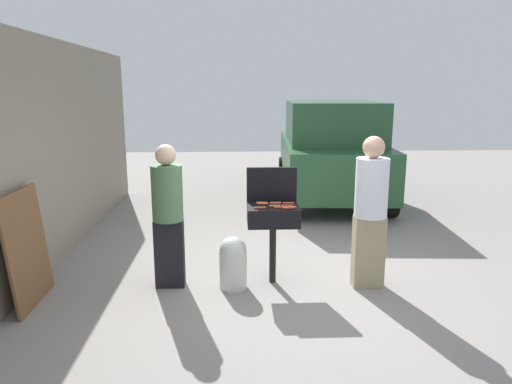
# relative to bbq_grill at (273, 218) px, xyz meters

# --- Properties ---
(ground_plane) EXTENTS (24.00, 24.00, 0.00)m
(ground_plane) POSITION_rel_bbq_grill_xyz_m (0.16, -0.01, -0.80)
(ground_plane) COLOR gray
(house_wall_side) EXTENTS (0.24, 8.00, 2.92)m
(house_wall_side) POSITION_rel_bbq_grill_xyz_m (-2.90, 0.99, 0.67)
(house_wall_side) COLOR gray
(house_wall_side) RESTS_ON ground
(bbq_grill) EXTENTS (0.60, 0.44, 0.94)m
(bbq_grill) POSITION_rel_bbq_grill_xyz_m (0.00, 0.00, 0.00)
(bbq_grill) COLOR black
(bbq_grill) RESTS_ON ground
(grill_lid_open) EXTENTS (0.60, 0.05, 0.42)m
(grill_lid_open) POSITION_rel_bbq_grill_xyz_m (0.00, 0.22, 0.35)
(grill_lid_open) COLOR black
(grill_lid_open) RESTS_ON bbq_grill
(hot_dog_0) EXTENTS (0.13, 0.03, 0.03)m
(hot_dog_0) POSITION_rel_bbq_grill_xyz_m (0.01, -0.04, 0.16)
(hot_dog_0) COLOR #C6593D
(hot_dog_0) RESTS_ON bbq_grill
(hot_dog_1) EXTENTS (0.13, 0.04, 0.03)m
(hot_dog_1) POSITION_rel_bbq_grill_xyz_m (0.16, -0.04, 0.16)
(hot_dog_1) COLOR #AD4228
(hot_dog_1) RESTS_ON bbq_grill
(hot_dog_2) EXTENTS (0.13, 0.04, 0.03)m
(hot_dog_2) POSITION_rel_bbq_grill_xyz_m (-0.12, 0.12, 0.16)
(hot_dog_2) COLOR #C6593D
(hot_dog_2) RESTS_ON bbq_grill
(hot_dog_3) EXTENTS (0.13, 0.04, 0.03)m
(hot_dog_3) POSITION_rel_bbq_grill_xyz_m (0.07, -0.11, 0.16)
(hot_dog_3) COLOR #B74C33
(hot_dog_3) RESTS_ON bbq_grill
(hot_dog_4) EXTENTS (0.13, 0.03, 0.03)m
(hot_dog_4) POSITION_rel_bbq_grill_xyz_m (0.19, -0.12, 0.16)
(hot_dog_4) COLOR #B74C33
(hot_dog_4) RESTS_ON bbq_grill
(hot_dog_5) EXTENTS (0.13, 0.03, 0.03)m
(hot_dog_5) POSITION_rel_bbq_grill_xyz_m (0.04, 0.10, 0.16)
(hot_dog_5) COLOR #C6593D
(hot_dog_5) RESTS_ON bbq_grill
(hot_dog_6) EXTENTS (0.13, 0.03, 0.03)m
(hot_dog_6) POSITION_rel_bbq_grill_xyz_m (-0.12, 0.07, 0.16)
(hot_dog_6) COLOR #C6593D
(hot_dog_6) RESTS_ON bbq_grill
(hot_dog_7) EXTENTS (0.13, 0.03, 0.03)m
(hot_dog_7) POSITION_rel_bbq_grill_xyz_m (0.16, -0.15, 0.16)
(hot_dog_7) COLOR #B74C33
(hot_dog_7) RESTS_ON bbq_grill
(hot_dog_8) EXTENTS (0.13, 0.03, 0.03)m
(hot_dog_8) POSITION_rel_bbq_grill_xyz_m (-0.16, -0.12, 0.16)
(hot_dog_8) COLOR #B74C33
(hot_dog_8) RESTS_ON bbq_grill
(hot_dog_9) EXTENTS (0.13, 0.03, 0.03)m
(hot_dog_9) POSITION_rel_bbq_grill_xyz_m (0.19, 0.08, 0.16)
(hot_dog_9) COLOR #AD4228
(hot_dog_9) RESTS_ON bbq_grill
(propane_tank) EXTENTS (0.32, 0.32, 0.62)m
(propane_tank) POSITION_rel_bbq_grill_xyz_m (-0.47, -0.14, -0.47)
(propane_tank) COLOR silver
(propane_tank) RESTS_ON ground
(person_left) EXTENTS (0.35, 0.35, 1.67)m
(person_left) POSITION_rel_bbq_grill_xyz_m (-1.21, -0.05, 0.11)
(person_left) COLOR black
(person_left) RESTS_ON ground
(person_right) EXTENTS (0.37, 0.37, 1.76)m
(person_right) POSITION_rel_bbq_grill_xyz_m (1.10, -0.17, 0.16)
(person_right) COLOR gray
(person_right) RESTS_ON ground
(parked_minivan) EXTENTS (2.26, 4.51, 2.02)m
(parked_minivan) POSITION_rel_bbq_grill_xyz_m (1.56, 4.40, 0.23)
(parked_minivan) COLOR #234C2D
(parked_minivan) RESTS_ON ground
(leaning_board) EXTENTS (0.14, 0.90, 1.24)m
(leaning_board) POSITION_rel_bbq_grill_xyz_m (-2.65, -0.44, -0.17)
(leaning_board) COLOR brown
(leaning_board) RESTS_ON ground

